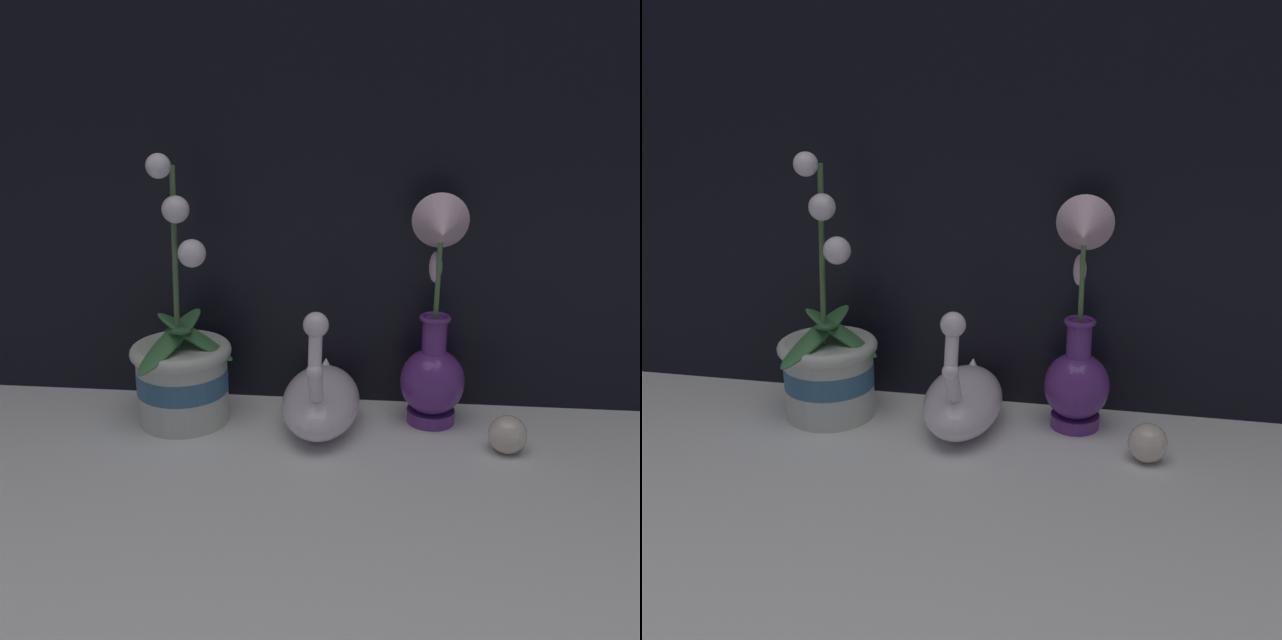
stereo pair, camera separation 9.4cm
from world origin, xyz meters
TOP-DOWN VIEW (x-y plane):
  - ground_plane at (0.00, 0.00)m, footprint 2.80×2.80m
  - orchid_potted_plant at (-0.23, 0.11)m, footprint 0.15×0.20m
  - swan_figurine at (-0.02, 0.11)m, footprint 0.11×0.21m
  - blue_vase at (0.14, 0.13)m, footprint 0.09×0.12m
  - glass_sphere at (0.24, 0.06)m, footprint 0.05×0.05m

SIDE VIEW (x-z plane):
  - ground_plane at x=0.00m, z-range 0.00..0.00m
  - glass_sphere at x=0.24m, z-range 0.00..0.05m
  - swan_figurine at x=-0.02m, z-range -0.05..0.15m
  - orchid_potted_plant at x=-0.23m, z-range -0.11..0.28m
  - blue_vase at x=0.14m, z-range -0.04..0.30m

